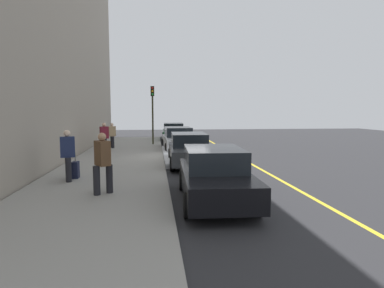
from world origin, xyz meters
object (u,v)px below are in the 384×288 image
parked_car_silver (178,139)px  pedestrian_tan_coat (112,135)px  traffic_light_pole (153,105)px  parked_car_charcoal (189,149)px  parked_car_green (173,132)px  pedestrian_brown_coat (103,162)px  pedestrian_burgundy_coat (104,137)px  rolling_suitcase (76,170)px  parked_car_black (214,175)px  pedestrian_navy_coat (68,154)px

parked_car_silver → pedestrian_tan_coat: size_ratio=2.86×
traffic_light_pole → parked_car_charcoal: bearing=11.4°
parked_car_green → pedestrian_tan_coat: size_ratio=2.98×
parked_car_charcoal → pedestrian_brown_coat: bearing=-28.9°
parked_car_silver → pedestrian_burgundy_coat: (1.58, -4.42, 0.31)m
parked_car_charcoal → rolling_suitcase: size_ratio=4.79×
parked_car_black → parked_car_green: bearing=-179.7°
parked_car_charcoal → pedestrian_navy_coat: (3.68, -4.60, 0.34)m
parked_car_silver → pedestrian_burgundy_coat: bearing=-70.4°
pedestrian_burgundy_coat → pedestrian_tan_coat: bearing=176.3°
pedestrian_brown_coat → rolling_suitcase: 2.84m
pedestrian_brown_coat → traffic_light_pole: traffic_light_pole is taller
rolling_suitcase → parked_car_green: bearing=164.6°
parked_car_silver → pedestrian_navy_coat: size_ratio=2.62×
pedestrian_navy_coat → rolling_suitcase: size_ratio=1.84×
parked_car_silver → pedestrian_tan_coat: bearing=-100.4°
pedestrian_burgundy_coat → traffic_light_pole: 5.59m
parked_car_black → traffic_light_pole: bearing=-173.0°
pedestrian_burgundy_coat → traffic_light_pole: bearing=148.0°
parked_car_green → pedestrian_burgundy_coat: size_ratio=2.79×
parked_car_green → pedestrian_burgundy_coat: 9.74m
pedestrian_burgundy_coat → pedestrian_brown_coat: (9.86, 1.41, 0.04)m
pedestrian_navy_coat → pedestrian_tan_coat: pedestrian_navy_coat is taller
parked_car_charcoal → pedestrian_burgundy_coat: size_ratio=2.67×
parked_car_green → traffic_light_pole: 5.03m
parked_car_green → pedestrian_brown_coat: bearing=-9.5°
parked_car_charcoal → pedestrian_navy_coat: pedestrian_navy_coat is taller
parked_car_silver → parked_car_black: bearing=0.9°
parked_car_green → parked_car_charcoal: same height
parked_car_green → traffic_light_pole: bearing=-22.4°
parked_car_charcoal → pedestrian_burgundy_coat: bearing=-132.9°
parked_car_charcoal → pedestrian_tan_coat: pedestrian_tan_coat is taller
parked_car_green → rolling_suitcase: bearing=-15.4°
parked_car_black → rolling_suitcase: size_ratio=4.81×
parked_car_charcoal → pedestrian_navy_coat: size_ratio=2.61×
parked_car_charcoal → pedestrian_tan_coat: size_ratio=2.85×
parked_car_charcoal → pedestrian_brown_coat: (5.66, -3.12, 0.35)m
parked_car_silver → pedestrian_burgundy_coat: pedestrian_burgundy_coat is taller
parked_car_green → rolling_suitcase: parked_car_green is taller
pedestrian_navy_coat → pedestrian_tan_coat: bearing=178.8°
rolling_suitcase → traffic_light_pole: bearing=167.2°
parked_car_charcoal → parked_car_black: size_ratio=1.00×
rolling_suitcase → pedestrian_burgundy_coat: bearing=-179.5°
parked_car_black → pedestrian_navy_coat: bearing=-118.6°
pedestrian_burgundy_coat → rolling_suitcase: (7.44, 0.07, -0.62)m
pedestrian_burgundy_coat → pedestrian_navy_coat: 7.88m
parked_car_silver → rolling_suitcase: 10.02m
parked_car_charcoal → pedestrian_brown_coat: size_ratio=2.57×
pedestrian_burgundy_coat → pedestrian_tan_coat: (-2.36, 0.15, -0.06)m
parked_car_green → parked_car_charcoal: size_ratio=1.05×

